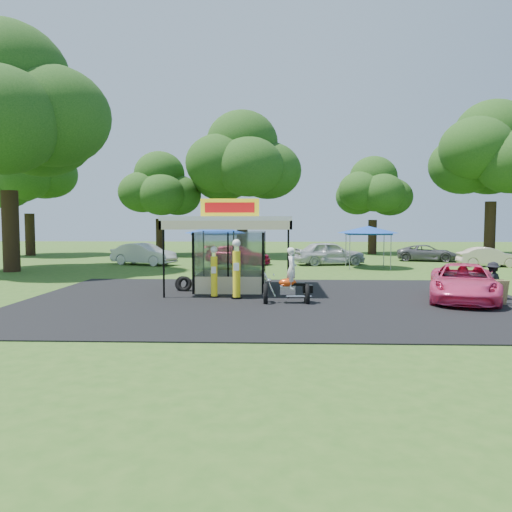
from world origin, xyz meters
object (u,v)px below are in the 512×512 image
at_px(bg_car_c, 330,253).
at_px(gas_pump_left, 214,273).
at_px(a_frame_sign, 499,293).
at_px(motorcycle, 290,281).
at_px(gas_pump_right, 237,271).
at_px(gas_station_kiosk, 231,252).
at_px(bg_car_d, 427,253).
at_px(bg_car_a, 144,254).
at_px(spectator_east_a, 493,281).
at_px(tent_east, 368,230).
at_px(tent_west, 216,230).
at_px(bg_car_e, 489,257).
at_px(pink_sedan, 463,283).
at_px(bg_car_b, 238,255).
at_px(kiosk_car, 235,275).

bearing_deg(bg_car_c, gas_pump_left, 146.62).
relative_size(gas_pump_left, a_frame_sign, 2.22).
bearing_deg(motorcycle, gas_pump_right, 153.33).
height_order(gas_station_kiosk, bg_car_d, gas_station_kiosk).
relative_size(gas_pump_left, bg_car_a, 0.45).
height_order(gas_station_kiosk, spectator_east_a, gas_station_kiosk).
bearing_deg(motorcycle, bg_car_d, 59.63).
relative_size(gas_pump_right, tent_east, 0.60).
bearing_deg(motorcycle, spectator_east_a, 7.05).
bearing_deg(tent_west, gas_pump_left, -83.58).
bearing_deg(tent_east, gas_pump_right, -119.37).
relative_size(gas_pump_right, bg_car_e, 0.60).
bearing_deg(bg_car_e, motorcycle, 142.85).
bearing_deg(tent_east, gas_station_kiosk, -126.39).
relative_size(pink_sedan, bg_car_a, 1.12).
height_order(pink_sedan, tent_west, tent_west).
height_order(a_frame_sign, bg_car_b, bg_car_b).
relative_size(bg_car_b, bg_car_c, 0.96).
xyz_separation_m(gas_pump_right, pink_sedan, (9.03, -0.11, -0.43)).
bearing_deg(kiosk_car, gas_station_kiosk, -180.00).
bearing_deg(kiosk_car, spectator_east_a, -113.31).
distance_m(pink_sedan, bg_car_d, 20.67).
distance_m(bg_car_c, bg_car_d, 9.00).
bearing_deg(a_frame_sign, gas_pump_left, 170.55).
xyz_separation_m(gas_pump_right, bg_car_d, (13.71, 20.02, -0.53)).
relative_size(gas_pump_left, pink_sedan, 0.40).
bearing_deg(tent_west, kiosk_car, -76.69).
bearing_deg(bg_car_a, gas_pump_left, -135.25).
bearing_deg(tent_west, gas_pump_right, -79.63).
distance_m(bg_car_c, tent_east, 3.69).
relative_size(motorcycle, a_frame_sign, 2.33).
xyz_separation_m(motorcycle, kiosk_car, (-2.58, 5.88, -0.40)).
relative_size(gas_station_kiosk, bg_car_a, 1.13).
relative_size(gas_pump_left, spectator_east_a, 1.39).
bearing_deg(gas_pump_left, bg_car_c, 67.81).
distance_m(spectator_east_a, bg_car_d, 20.07).
relative_size(gas_pump_right, bg_car_b, 0.51).
bearing_deg(gas_pump_right, bg_car_a, 116.77).
bearing_deg(tent_west, spectator_east_a, -45.21).
relative_size(gas_pump_right, tent_west, 0.60).
distance_m(bg_car_a, bg_car_e, 24.51).
bearing_deg(gas_pump_right, motorcycle, -25.15).
relative_size(spectator_east_a, tent_west, 0.38).
bearing_deg(kiosk_car, tent_east, -42.51).
bearing_deg(tent_west, motorcycle, -72.18).
height_order(motorcycle, bg_car_b, motorcycle).
xyz_separation_m(bg_car_d, tent_west, (-16.09, -6.98, 1.96)).
bearing_deg(bg_car_b, gas_pump_left, -165.44).
bearing_deg(bg_car_c, gas_station_kiosk, 144.98).
distance_m(a_frame_sign, kiosk_car, 12.04).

